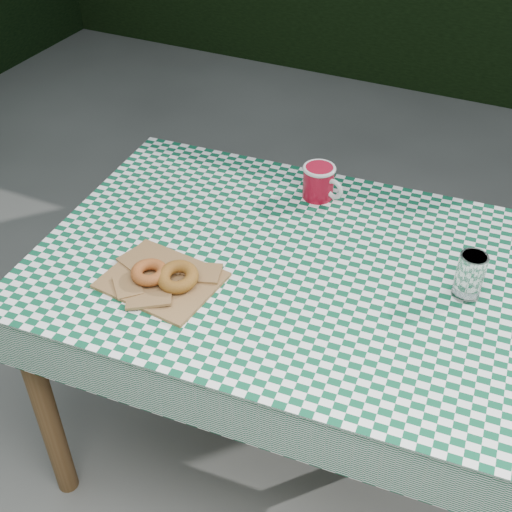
{
  "coord_description": "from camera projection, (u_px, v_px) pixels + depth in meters",
  "views": [
    {
      "loc": [
        0.41,
        -1.09,
        1.81
      ],
      "look_at": [
        -0.12,
        0.06,
        0.79
      ],
      "focal_mm": 46.91,
      "sensor_mm": 36.0,
      "label": 1
    }
  ],
  "objects": [
    {
      "name": "ground",
      "position": [
        284.0,
        478.0,
        2.04
      ],
      "size": [
        60.0,
        60.0,
        0.0
      ],
      "primitive_type": "plane",
      "color": "#484844",
      "rests_on": "ground"
    },
    {
      "name": "table",
      "position": [
        294.0,
        368.0,
        1.89
      ],
      "size": [
        1.34,
        0.94,
        0.75
      ],
      "primitive_type": "cube",
      "rotation": [
        0.0,
        0.0,
        0.07
      ],
      "color": "brown",
      "rests_on": "ground"
    },
    {
      "name": "tablecloth",
      "position": [
        300.0,
        265.0,
        1.66
      ],
      "size": [
        1.36,
        0.96,
        0.01
      ],
      "primitive_type": "cube",
      "rotation": [
        0.0,
        0.0,
        0.07
      ],
      "color": "#0B4B2E",
      "rests_on": "table"
    },
    {
      "name": "paper_bag",
      "position": [
        162.0,
        279.0,
        1.6
      ],
      "size": [
        0.28,
        0.24,
        0.01
      ],
      "primitive_type": "cube",
      "rotation": [
        0.0,
        0.0,
        -0.1
      ],
      "color": "#946440",
      "rests_on": "tablecloth"
    },
    {
      "name": "bagel_front",
      "position": [
        149.0,
        272.0,
        1.59
      ],
      "size": [
        0.1,
        0.1,
        0.03
      ],
      "primitive_type": "torus",
      "rotation": [
        0.0,
        0.0,
        -0.09
      ],
      "color": "#A54F22",
      "rests_on": "paper_bag"
    },
    {
      "name": "bagel_back",
      "position": [
        178.0,
        277.0,
        1.57
      ],
      "size": [
        0.11,
        0.11,
        0.03
      ],
      "primitive_type": "torus",
      "rotation": [
        0.0,
        0.0,
        -0.1
      ],
      "color": "brown",
      "rests_on": "paper_bag"
    },
    {
      "name": "coffee_mug",
      "position": [
        318.0,
        182.0,
        1.86
      ],
      "size": [
        0.22,
        0.22,
        0.1
      ],
      "primitive_type": null,
      "rotation": [
        0.0,
        0.0,
        -0.31
      ],
      "color": "maroon",
      "rests_on": "tablecloth"
    },
    {
      "name": "drinking_glass",
      "position": [
        470.0,
        276.0,
        1.53
      ],
      "size": [
        0.07,
        0.07,
        0.12
      ],
      "primitive_type": "cylinder",
      "rotation": [
        0.0,
        0.0,
        0.03
      ],
      "color": "white",
      "rests_on": "tablecloth"
    }
  ]
}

